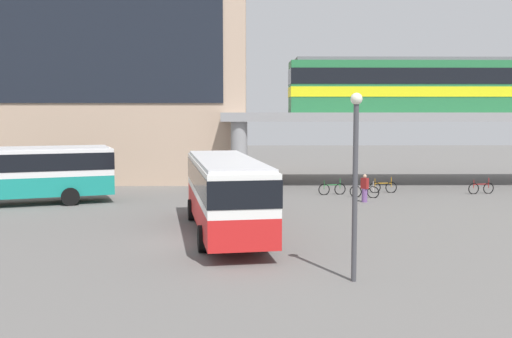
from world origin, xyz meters
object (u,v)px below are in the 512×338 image
object	(u,v)px
station_building	(55,43)
bus_main	(225,187)
bicycle_orange	(383,187)
bicycle_silver	(364,192)
bus_secondary	(10,170)
bicycle_red	(481,188)
bicycle_green	(332,189)
train	(439,85)
pedestrian_by_bike_rack	(365,189)

from	to	relation	value
station_building	bus_main	distance (m)	29.46
bicycle_orange	bus_main	bearing A→B (deg)	-126.88
bus_main	bicycle_silver	distance (m)	13.51
bus_main	station_building	bearing A→B (deg)	121.40
bicycle_orange	bicycle_silver	world-z (taller)	same
bus_secondary	bicycle_red	xyz separation A→B (m)	(27.95, 4.25, -1.63)
bus_main	bicycle_green	bearing A→B (deg)	62.54
station_building	train	size ratio (longest dim) A/B	1.45
bicycle_orange	bicycle_red	bearing A→B (deg)	-5.58
station_building	pedestrian_by_bike_rack	xyz separation A→B (m)	(22.32, -15.12, -9.99)
train	bicycle_orange	bearing A→B (deg)	-135.85
bus_main	bicycle_silver	bearing A→B (deg)	53.26
pedestrian_by_bike_rack	train	bearing A→B (deg)	51.69
bicycle_red	pedestrian_by_bike_rack	xyz separation A→B (m)	(-8.08, -3.36, 0.39)
bicycle_orange	bicycle_silver	xyz separation A→B (m)	(-1.62, -2.10, 0.00)
station_building	bus_secondary	size ratio (longest dim) A/B	2.74
bus_main	pedestrian_by_bike_rack	xyz separation A→B (m)	(7.66, 8.89, -1.24)
bicycle_orange	pedestrian_by_bike_rack	xyz separation A→B (m)	(-1.98, -3.96, 0.39)
bus_secondary	bicycle_orange	world-z (taller)	bus_secondary
bicycle_silver	bus_main	bearing A→B (deg)	-126.74
train	bicycle_red	distance (m)	8.71
station_building	train	xyz separation A→B (m)	(29.22, -6.38, -3.63)
bus_secondary	bicycle_red	bearing A→B (deg)	8.65
train	bus_main	size ratio (longest dim) A/B	1.89
bus_secondary	bicycle_silver	size ratio (longest dim) A/B	6.61
pedestrian_by_bike_rack	bus_main	bearing A→B (deg)	-130.76
bicycle_orange	station_building	bearing A→B (deg)	155.33
bicycle_red	station_building	bearing A→B (deg)	158.86
station_building	bicycle_orange	distance (m)	28.68
bus_secondary	bicycle_green	size ratio (longest dim) A/B	6.37
bus_main	bicycle_green	world-z (taller)	bus_main
train	bicycle_silver	size ratio (longest dim) A/B	12.50
train	bicycle_orange	xyz separation A→B (m)	(-4.93, -4.78, -6.75)
station_building	pedestrian_by_bike_rack	world-z (taller)	station_building
train	bicycle_orange	size ratio (longest dim) A/B	11.90
bus_secondary	pedestrian_by_bike_rack	xyz separation A→B (m)	(19.87, 0.89, -1.24)
bicycle_red	bus_main	bearing A→B (deg)	-142.11
train	bicycle_green	xyz separation A→B (m)	(-8.33, -5.63, -6.75)
bus_secondary	bicycle_orange	xyz separation A→B (m)	(21.85, 4.85, -1.63)
bicycle_silver	pedestrian_by_bike_rack	bearing A→B (deg)	-100.90
bicycle_green	bicycle_orange	world-z (taller)	same
bicycle_silver	bicycle_green	bearing A→B (deg)	144.89
bus_secondary	station_building	bearing A→B (deg)	98.67
station_building	bicycle_silver	size ratio (longest dim) A/B	18.13
bicycle_orange	pedestrian_by_bike_rack	bearing A→B (deg)	-116.54
station_building	bicycle_red	world-z (taller)	station_building
bicycle_red	pedestrian_by_bike_rack	size ratio (longest dim) A/B	1.10
station_building	bicycle_red	bearing A→B (deg)	-21.14
bicycle_orange	bicycle_red	xyz separation A→B (m)	(6.10, -0.60, 0.00)
station_building	bicycle_green	xyz separation A→B (m)	(20.89, -12.01, -10.38)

